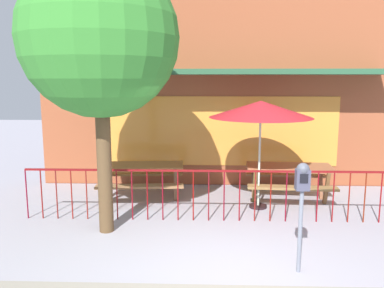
% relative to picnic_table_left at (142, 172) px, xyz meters
% --- Properties ---
extents(ground, '(40.00, 40.00, 0.00)m').
position_rel_picnic_table_left_xyz_m(ground, '(1.74, -3.34, -0.61)').
color(ground, '#9996A2').
extents(pub_storefront, '(8.83, 1.48, 5.65)m').
position_rel_picnic_table_left_xyz_m(pub_storefront, '(1.74, 1.47, 2.19)').
color(pub_storefront, '#563026').
rests_on(pub_storefront, ground).
extents(patio_fence_front, '(7.44, 0.04, 0.97)m').
position_rel_picnic_table_left_xyz_m(patio_fence_front, '(1.74, -1.28, 0.05)').
color(patio_fence_front, maroon).
rests_on(patio_fence_front, ground).
extents(picnic_table_left, '(1.90, 1.50, 0.79)m').
position_rel_picnic_table_left_xyz_m(picnic_table_left, '(0.00, 0.00, 0.00)').
color(picnic_table_left, '#966334').
rests_on(picnic_table_left, ground).
extents(picnic_table_right, '(1.89, 1.48, 0.79)m').
position_rel_picnic_table_left_xyz_m(picnic_table_right, '(3.19, 0.01, 0.00)').
color(picnic_table_right, '#955838').
rests_on(picnic_table_right, ground).
extents(patio_umbrella, '(2.06, 2.06, 2.19)m').
position_rel_picnic_table_left_xyz_m(patio_umbrella, '(2.48, -0.49, 1.40)').
color(patio_umbrella, black).
rests_on(patio_umbrella, ground).
extents(parking_meter_near, '(0.18, 0.17, 1.52)m').
position_rel_picnic_table_left_xyz_m(parking_meter_near, '(2.67, -3.20, 0.57)').
color(parking_meter_near, slate).
rests_on(parking_meter_near, ground).
extents(street_tree, '(2.58, 2.58, 4.55)m').
position_rel_picnic_table_left_xyz_m(street_tree, '(-0.32, -1.85, 2.63)').
color(street_tree, brown).
rests_on(street_tree, ground).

